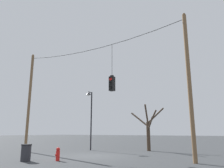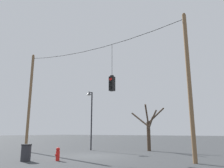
# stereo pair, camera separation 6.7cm
# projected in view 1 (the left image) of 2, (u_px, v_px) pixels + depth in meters

# --- Properties ---
(ground_plane) EXTENTS (200.00, 200.00, 0.00)m
(ground_plane) POSITION_uv_depth(u_px,v_px,m) (93.00, 156.00, 15.23)
(ground_plane) COLOR #383A3D
(utility_pole_left) EXTENTS (0.24, 0.24, 8.74)m
(utility_pole_left) POSITION_uv_depth(u_px,v_px,m) (29.00, 101.00, 19.48)
(utility_pole_left) COLOR brown
(utility_pole_left) RESTS_ON ground_plane
(utility_pole_right) EXTENTS (0.24, 0.24, 8.74)m
(utility_pole_right) POSITION_uv_depth(u_px,v_px,m) (189.00, 83.00, 12.41)
(utility_pole_right) COLOR brown
(utility_pole_right) RESTS_ON ground_plane
(span_wire) EXTENTS (13.85, 0.03, 0.58)m
(span_wire) POSITION_uv_depth(u_px,v_px,m) (92.00, 47.00, 16.73)
(span_wire) COLOR black
(traffic_light_over_intersection) EXTENTS (0.34, 0.46, 3.42)m
(traffic_light_over_intersection) POSITION_uv_depth(u_px,v_px,m) (112.00, 83.00, 15.17)
(traffic_light_over_intersection) COLOR black
(street_lamp) EXTENTS (0.46, 0.79, 5.40)m
(street_lamp) POSITION_uv_depth(u_px,v_px,m) (90.00, 108.00, 20.62)
(street_lamp) COLOR black
(street_lamp) RESTS_ON ground_plane
(bare_tree) EXTENTS (3.48, 2.33, 4.01)m
(bare_tree) POSITION_uv_depth(u_px,v_px,m) (148.00, 128.00, 19.54)
(bare_tree) COLOR #423326
(bare_tree) RESTS_ON ground_plane
(fire_hydrant) EXTENTS (0.22, 0.30, 0.75)m
(fire_hydrant) POSITION_uv_depth(u_px,v_px,m) (58.00, 154.00, 12.59)
(fire_hydrant) COLOR red
(fire_hydrant) RESTS_ON ground_plane
(trash_bin) EXTENTS (0.59, 0.59, 0.94)m
(trash_bin) POSITION_uv_depth(u_px,v_px,m) (26.00, 153.00, 12.42)
(trash_bin) COLOR #2D2D33
(trash_bin) RESTS_ON ground_plane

